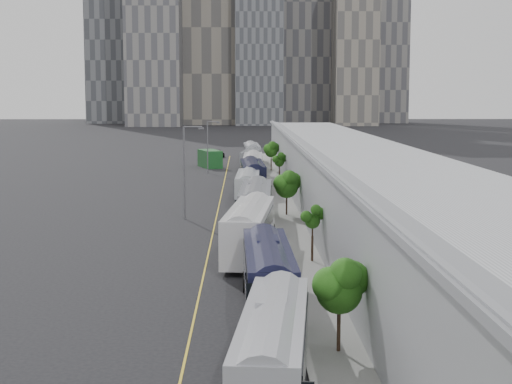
{
  "coord_description": "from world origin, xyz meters",
  "views": [
    {
      "loc": [
        1.2,
        -24.87,
        12.07
      ],
      "look_at": [
        2.43,
        49.44,
        3.0
      ],
      "focal_mm": 55.0,
      "sensor_mm": 36.0,
      "label": 1
    }
  ],
  "objects_px": {
    "bus_0": "(273,358)",
    "bus_1": "(268,280)",
    "bus_3": "(256,208)",
    "bus_8": "(252,154)",
    "bus_7": "(251,161)",
    "suv": "(218,154)",
    "street_lamp_far": "(209,143)",
    "street_lamp_near": "(186,166)",
    "shipping_container": "(210,159)",
    "bus_2": "(249,234)",
    "bus_4": "(248,190)",
    "bus_5": "(253,178)",
    "bus_6": "(253,168)"
  },
  "relations": [
    {
      "from": "bus_2",
      "to": "bus_4",
      "type": "height_order",
      "value": "bus_2"
    },
    {
      "from": "bus_8",
      "to": "shipping_container",
      "type": "bearing_deg",
      "value": -130.84
    },
    {
      "from": "street_lamp_near",
      "to": "street_lamp_far",
      "type": "distance_m",
      "value": 46.86
    },
    {
      "from": "bus_1",
      "to": "bus_4",
      "type": "bearing_deg",
      "value": 90.22
    },
    {
      "from": "bus_3",
      "to": "bus_6",
      "type": "bearing_deg",
      "value": 92.23
    },
    {
      "from": "bus_2",
      "to": "bus_5",
      "type": "relative_size",
      "value": 1.03
    },
    {
      "from": "street_lamp_far",
      "to": "shipping_container",
      "type": "xyz_separation_m",
      "value": [
        -0.29,
        10.21,
        -3.3
      ]
    },
    {
      "from": "shipping_container",
      "to": "bus_6",
      "type": "bearing_deg",
      "value": -87.57
    },
    {
      "from": "bus_6",
      "to": "street_lamp_near",
      "type": "relative_size",
      "value": 1.45
    },
    {
      "from": "bus_4",
      "to": "bus_7",
      "type": "relative_size",
      "value": 1.01
    },
    {
      "from": "bus_1",
      "to": "suv",
      "type": "height_order",
      "value": "bus_1"
    },
    {
      "from": "bus_0",
      "to": "bus_5",
      "type": "relative_size",
      "value": 0.93
    },
    {
      "from": "bus_3",
      "to": "bus_7",
      "type": "distance_m",
      "value": 55.43
    },
    {
      "from": "bus_0",
      "to": "shipping_container",
      "type": "bearing_deg",
      "value": 99.52
    },
    {
      "from": "suv",
      "to": "bus_2",
      "type": "bearing_deg",
      "value": -94.74
    },
    {
      "from": "street_lamp_far",
      "to": "suv",
      "type": "height_order",
      "value": "street_lamp_far"
    },
    {
      "from": "bus_5",
      "to": "suv",
      "type": "bearing_deg",
      "value": 94.42
    },
    {
      "from": "bus_4",
      "to": "shipping_container",
      "type": "xyz_separation_m",
      "value": [
        -6.23,
        45.62,
        -0.08
      ]
    },
    {
      "from": "street_lamp_near",
      "to": "bus_0",
      "type": "bearing_deg",
      "value": -81.59
    },
    {
      "from": "bus_2",
      "to": "street_lamp_far",
      "type": "bearing_deg",
      "value": 101.12
    },
    {
      "from": "bus_1",
      "to": "bus_3",
      "type": "relative_size",
      "value": 0.93
    },
    {
      "from": "bus_1",
      "to": "bus_4",
      "type": "relative_size",
      "value": 1.03
    },
    {
      "from": "bus_3",
      "to": "bus_8",
      "type": "relative_size",
      "value": 1.1
    },
    {
      "from": "bus_3",
      "to": "suv",
      "type": "height_order",
      "value": "bus_3"
    },
    {
      "from": "bus_0",
      "to": "bus_7",
      "type": "relative_size",
      "value": 1.02
    },
    {
      "from": "bus_8",
      "to": "bus_7",
      "type": "bearing_deg",
      "value": -92.83
    },
    {
      "from": "bus_3",
      "to": "shipping_container",
      "type": "distance_m",
      "value": 62.16
    },
    {
      "from": "bus_4",
      "to": "bus_6",
      "type": "distance_m",
      "value": 25.84
    },
    {
      "from": "bus_0",
      "to": "bus_1",
      "type": "height_order",
      "value": "bus_1"
    },
    {
      "from": "shipping_container",
      "to": "suv",
      "type": "bearing_deg",
      "value": 71.18
    },
    {
      "from": "bus_8",
      "to": "bus_5",
      "type": "bearing_deg",
      "value": -92.33
    },
    {
      "from": "bus_7",
      "to": "bus_0",
      "type": "bearing_deg",
      "value": -84.3
    },
    {
      "from": "bus_4",
      "to": "suv",
      "type": "xyz_separation_m",
      "value": [
        -5.64,
        68.72,
        -0.85
      ]
    },
    {
      "from": "shipping_container",
      "to": "suv",
      "type": "height_order",
      "value": "shipping_container"
    },
    {
      "from": "bus_1",
      "to": "bus_8",
      "type": "bearing_deg",
      "value": 88.99
    },
    {
      "from": "bus_2",
      "to": "bus_7",
      "type": "relative_size",
      "value": 1.13
    },
    {
      "from": "bus_5",
      "to": "street_lamp_near",
      "type": "relative_size",
      "value": 1.5
    },
    {
      "from": "bus_0",
      "to": "street_lamp_far",
      "type": "bearing_deg",
      "value": 99.76
    },
    {
      "from": "bus_7",
      "to": "suv",
      "type": "bearing_deg",
      "value": 108.06
    },
    {
      "from": "bus_7",
      "to": "bus_8",
      "type": "relative_size",
      "value": 0.99
    },
    {
      "from": "bus_4",
      "to": "bus_3",
      "type": "bearing_deg",
      "value": -85.89
    },
    {
      "from": "street_lamp_near",
      "to": "bus_2",
      "type": "bearing_deg",
      "value": -71.86
    },
    {
      "from": "suv",
      "to": "bus_1",
      "type": "bearing_deg",
      "value": -94.67
    },
    {
      "from": "bus_0",
      "to": "bus_3",
      "type": "distance_m",
      "value": 41.54
    },
    {
      "from": "shipping_container",
      "to": "bus_8",
      "type": "bearing_deg",
      "value": 33.63
    },
    {
      "from": "street_lamp_near",
      "to": "bus_8",
      "type": "bearing_deg",
      "value": 83.78
    },
    {
      "from": "bus_7",
      "to": "street_lamp_near",
      "type": "relative_size",
      "value": 1.37
    },
    {
      "from": "bus_6",
      "to": "suv",
      "type": "bearing_deg",
      "value": 100.08
    },
    {
      "from": "bus_6",
      "to": "street_lamp_near",
      "type": "xyz_separation_m",
      "value": [
        -7.06,
        -37.28,
        3.67
      ]
    },
    {
      "from": "bus_8",
      "to": "street_lamp_near",
      "type": "xyz_separation_m",
      "value": [
        -7.2,
        -66.04,
        3.74
      ]
    }
  ]
}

